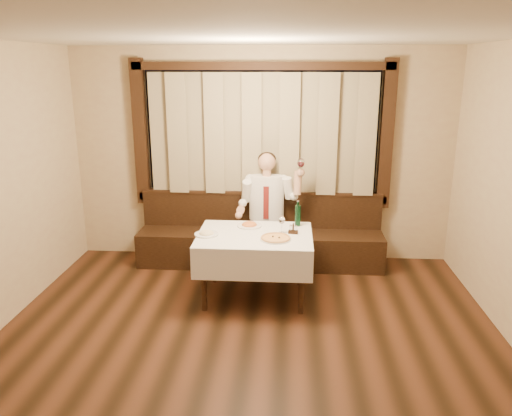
# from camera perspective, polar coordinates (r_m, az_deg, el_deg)

# --- Properties ---
(room) EXTENTS (5.01, 6.01, 2.81)m
(room) POSITION_cam_1_polar(r_m,az_deg,el_deg) (4.63, -0.80, 2.75)
(room) COLOR black
(room) RESTS_ON ground
(banquette) EXTENTS (3.20, 0.61, 0.94)m
(banquette) POSITION_cam_1_polar(r_m,az_deg,el_deg) (6.65, 0.49, -3.74)
(banquette) COLOR black
(banquette) RESTS_ON ground
(dining_table) EXTENTS (1.27, 0.97, 0.76)m
(dining_table) POSITION_cam_1_polar(r_m,az_deg,el_deg) (5.58, -0.14, -4.02)
(dining_table) COLOR black
(dining_table) RESTS_ON ground
(pizza) EXTENTS (0.34, 0.34, 0.04)m
(pizza) POSITION_cam_1_polar(r_m,az_deg,el_deg) (5.37, 2.25, -3.46)
(pizza) COLOR white
(pizza) RESTS_ON dining_table
(pasta_red) EXTENTS (0.29, 0.29, 0.10)m
(pasta_red) POSITION_cam_1_polar(r_m,az_deg,el_deg) (5.79, -0.76, -1.74)
(pasta_red) COLOR white
(pasta_red) RESTS_ON dining_table
(pasta_cream) EXTENTS (0.26, 0.26, 0.09)m
(pasta_cream) POSITION_cam_1_polar(r_m,az_deg,el_deg) (5.53, -5.69, -2.73)
(pasta_cream) COLOR white
(pasta_cream) RESTS_ON dining_table
(green_bottle) EXTENTS (0.07, 0.07, 0.30)m
(green_bottle) POSITION_cam_1_polar(r_m,az_deg,el_deg) (5.80, 4.79, -0.81)
(green_bottle) COLOR #0D401E
(green_bottle) RESTS_ON dining_table
(table_wine_glass) EXTENTS (0.07, 0.07, 0.20)m
(table_wine_glass) POSITION_cam_1_polar(r_m,az_deg,el_deg) (5.54, 2.97, -1.47)
(table_wine_glass) COLOR white
(table_wine_glass) RESTS_ON dining_table
(cruet_caddy) EXTENTS (0.11, 0.07, 0.11)m
(cruet_caddy) POSITION_cam_1_polar(r_m,az_deg,el_deg) (5.56, 4.27, -2.53)
(cruet_caddy) COLOR black
(cruet_caddy) RESTS_ON dining_table
(seated_man) EXTENTS (0.84, 0.63, 1.50)m
(seated_man) POSITION_cam_1_polar(r_m,az_deg,el_deg) (6.39, 1.25, 0.60)
(seated_man) COLOR black
(seated_man) RESTS_ON ground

